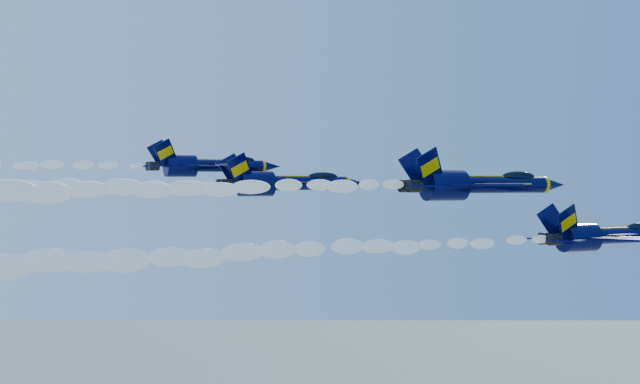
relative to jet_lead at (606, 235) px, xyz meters
name	(u,v)px	position (x,y,z in m)	size (l,w,h in m)	color
jet_lead	(606,235)	(0.00, 0.00, 0.00)	(17.35, 14.23, 6.45)	#010431
smoke_trail_jet_lead	(287,252)	(-33.55, 0.00, -0.44)	(52.27, 2.07, 1.86)	white
jet_second	(477,184)	(-9.67, 7.52, 4.95)	(19.54, 16.03, 7.26)	#010431
smoke_trail_jet_second	(133,190)	(-44.15, 7.52, 4.50)	(52.27, 2.33, 2.10)	white
jet_third	(285,183)	(-25.06, 19.88, 5.10)	(16.81, 13.79, 6.25)	#010431
jet_fourth	(207,165)	(-31.88, 24.92, 6.94)	(14.88, 12.21, 5.53)	#010431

